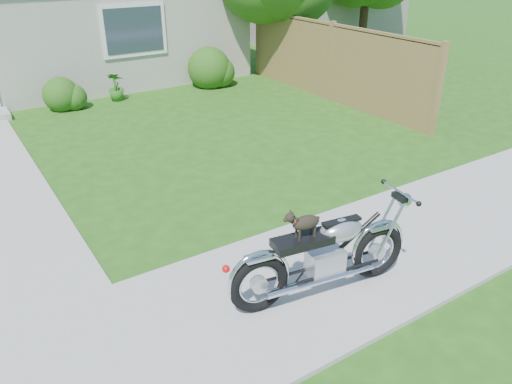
{
  "coord_description": "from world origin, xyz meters",
  "views": [
    {
      "loc": [
        -2.05,
        -3.72,
        3.55
      ],
      "look_at": [
        1.01,
        1.0,
        0.75
      ],
      "focal_mm": 35.0,
      "sensor_mm": 36.0,
      "label": 1
    }
  ],
  "objects_px": {
    "potted_plant_right": "(116,87)",
    "motorcycle_with_dog": "(326,254)",
    "fence": "(331,62)",
    "house": "(2,2)"
  },
  "relations": [
    {
      "from": "house",
      "to": "fence",
      "type": "xyz_separation_m",
      "value": [
        6.3,
        -6.24,
        -1.22
      ]
    },
    {
      "from": "fence",
      "to": "potted_plant_right",
      "type": "bearing_deg",
      "value": 148.53
    },
    {
      "from": "house",
      "to": "potted_plant_right",
      "type": "distance_m",
      "value": 4.26
    },
    {
      "from": "motorcycle_with_dog",
      "to": "fence",
      "type": "bearing_deg",
      "value": 57.83
    },
    {
      "from": "house",
      "to": "fence",
      "type": "relative_size",
      "value": 1.9
    },
    {
      "from": "potted_plant_right",
      "to": "motorcycle_with_dog",
      "type": "distance_m",
      "value": 8.9
    },
    {
      "from": "fence",
      "to": "potted_plant_right",
      "type": "xyz_separation_m",
      "value": [
        -4.57,
        2.8,
        -0.59
      ]
    },
    {
      "from": "fence",
      "to": "potted_plant_right",
      "type": "distance_m",
      "value": 5.4
    },
    {
      "from": "house",
      "to": "potted_plant_right",
      "type": "relative_size",
      "value": 17.82
    },
    {
      "from": "potted_plant_right",
      "to": "motorcycle_with_dog",
      "type": "height_order",
      "value": "motorcycle_with_dog"
    }
  ]
}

